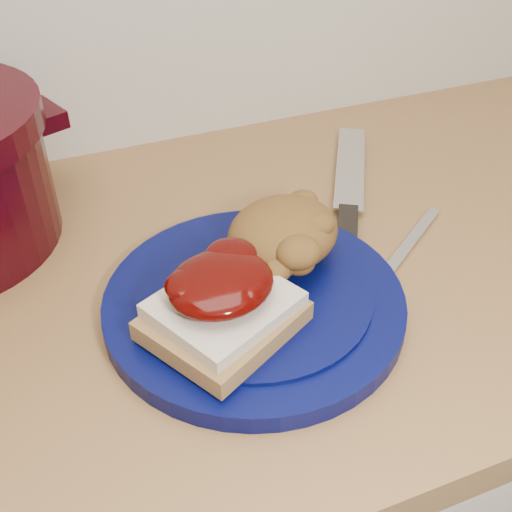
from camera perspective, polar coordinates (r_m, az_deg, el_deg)
name	(u,v)px	position (r m, az deg, el deg)	size (l,w,h in m)	color
plate	(254,303)	(0.62, -0.17, -4.18)	(0.29, 0.29, 0.02)	#04083B
sandwich	(222,303)	(0.56, -3.01, -4.20)	(0.16, 0.15, 0.06)	olive
stuffing_mound	(283,233)	(0.64, 2.43, 2.07)	(0.12, 0.10, 0.06)	brown
chef_knife	(348,219)	(0.74, 8.15, 3.28)	(0.19, 0.30, 0.02)	black
butter_knife	(408,244)	(0.73, 13.39, 1.03)	(0.16, 0.01, 0.00)	silver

